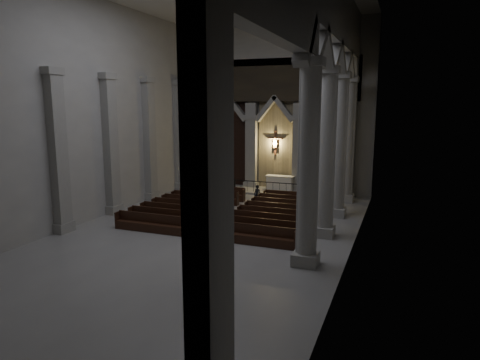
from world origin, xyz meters
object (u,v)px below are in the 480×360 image
at_px(candle_stand_right, 310,195).
at_px(altar, 280,183).
at_px(worshipper, 257,195).
at_px(candle_stand_left, 227,188).
at_px(altar_rail, 266,186).
at_px(pews, 231,212).

bearing_deg(candle_stand_right, altar, 142.62).
bearing_deg(worshipper, candle_stand_left, 153.08).
xyz_separation_m(altar, candle_stand_right, (2.63, -2.01, -0.30)).
xyz_separation_m(candle_stand_left, worshipper, (3.04, -2.33, 0.20)).
bearing_deg(altar_rail, worshipper, -83.66).
distance_m(candle_stand_right, worshipper, 3.74).
relative_size(candle_stand_left, worshipper, 1.25).
xyz_separation_m(altar, pews, (-0.60, -7.95, -0.38)).
bearing_deg(altar_rail, candle_stand_right, -10.83).
distance_m(pews, worshipper, 3.62).
bearing_deg(altar_rail, candle_stand_left, -166.74).
bearing_deg(candle_stand_left, altar_rail, 13.26).
bearing_deg(candle_stand_left, worshipper, -37.42).
relative_size(altar, worshipper, 1.65).
bearing_deg(worshipper, pews, -84.74).
relative_size(pews, worshipper, 7.59).
distance_m(candle_stand_left, candle_stand_right, 5.94).
height_order(altar_rail, pews, altar_rail).
distance_m(candle_stand_left, worshipper, 3.84).
distance_m(altar_rail, candle_stand_right, 3.30).
distance_m(altar_rail, pews, 6.57).
height_order(pews, worshipper, worshipper).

